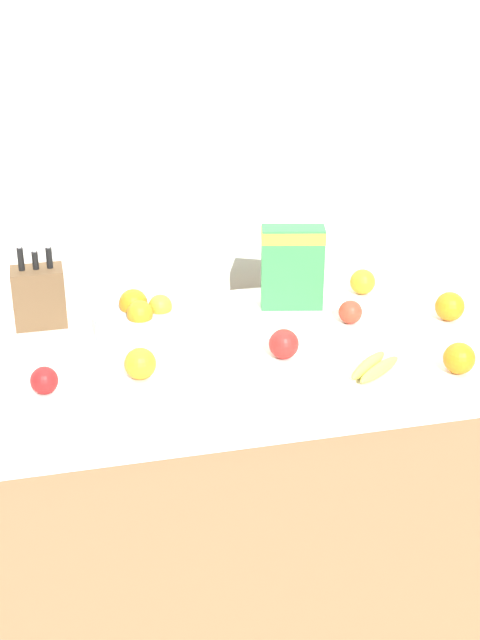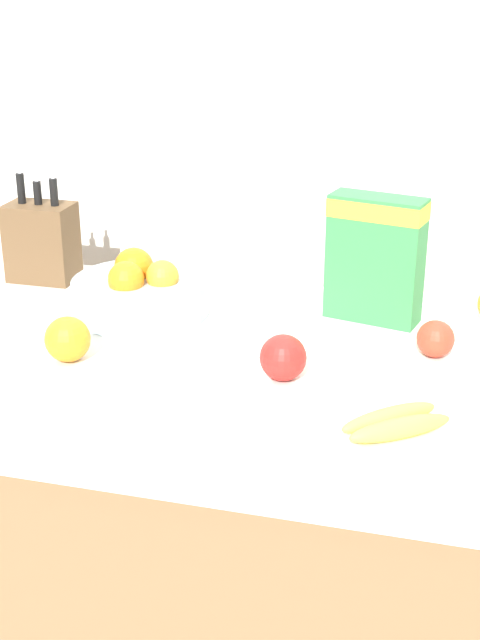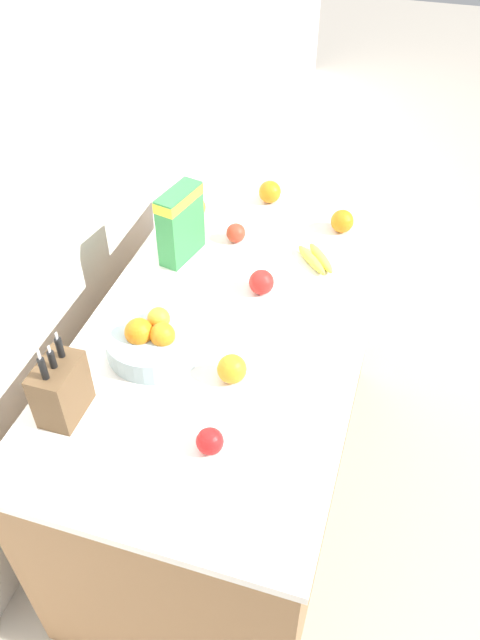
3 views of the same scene
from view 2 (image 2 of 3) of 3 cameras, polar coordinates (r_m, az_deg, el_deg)
The scene contains 9 objects.
wall_back at distance 2.15m, azimuth 2.78°, elevation 14.27°, with size 9.00×0.06×2.60m.
counter at distance 1.89m, azimuth -2.02°, elevation -14.92°, with size 1.57×0.85×0.91m.
knife_block at distance 2.07m, azimuth -12.57°, elevation 4.95°, with size 0.15×0.10×0.27m.
cereal_box at distance 1.80m, azimuth 8.66°, elevation 4.27°, with size 0.20×0.11×0.26m.
fruit_bowl at distance 1.85m, azimuth -6.40°, elevation 1.79°, with size 0.28×0.28×0.13m.
banana_bunch at distance 1.41m, azimuth 9.87°, elevation -6.50°, with size 0.18×0.17×0.03m.
apple_middle at distance 1.55m, azimuth 2.77°, elevation -2.42°, with size 0.08×0.08×0.08m, color red.
apple_rear at distance 1.68m, azimuth 12.40°, elevation -1.19°, with size 0.07×0.07×0.07m, color red.
orange_back_center at distance 1.65m, azimuth -10.98°, elevation -1.21°, with size 0.08×0.08×0.08m, color orange.
Camera 2 is at (0.45, -1.44, 1.60)m, focal length 50.00 mm.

